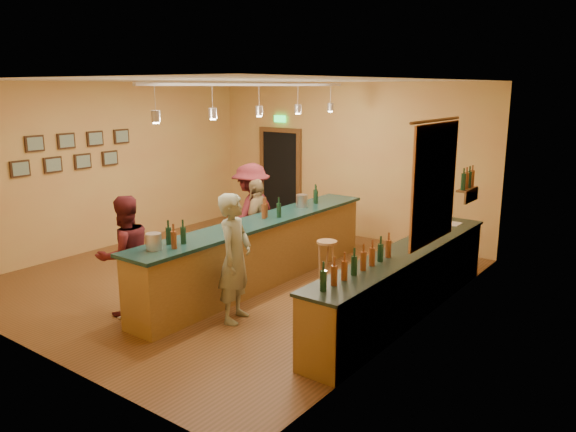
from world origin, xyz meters
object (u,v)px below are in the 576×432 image
Objects in this scene: tasting_bar at (261,247)px; customer_b at (257,224)px; bartender at (235,258)px; back_counter at (404,282)px; bar_stool at (327,250)px; customer_c at (251,214)px; customer_a at (125,256)px.

tasting_bar is 3.21× the size of customer_b.
customer_b is at bearing 14.17° from bartender.
back_counter is 3.00m from customer_b.
back_counter is at bearing -17.90° from bar_stool.
customer_c reaches higher than back_counter.
bar_stool is at bearing 72.86° from customer_b.
tasting_bar is 7.43× the size of bar_stool.
bartender is (0.65, -1.33, 0.27)m from tasting_bar.
customer_c is at bearing 17.25° from bartender.
tasting_bar is 0.82m from customer_b.
customer_c reaches higher than customer_a.
tasting_bar is 2.82× the size of customer_c.
bartender is at bearing -94.38° from bar_stool.
customer_c is (-1.45, 2.04, 0.03)m from bartender.
bartender is 1.10× the size of customer_b.
customer_b reaches higher than back_counter.
back_counter is at bearing -67.40° from bartender.
bar_stool is (1.52, 2.76, -0.30)m from customer_a.
customer_b is at bearing 56.28° from customer_c.
tasting_bar reaches higher than back_counter.
back_counter is at bearing 4.29° from tasting_bar.
bartender is at bearing -63.83° from tasting_bar.
customer_c is 1.64m from bar_stool.
customer_b is (-1.20, 1.91, -0.08)m from bartender.
customer_c reaches higher than bar_stool.
bartender is at bearing -139.37° from back_counter.
customer_a reaches higher than back_counter.
bartender reaches higher than customer_b.
customer_a reaches higher than customer_b.
back_counter is at bearing 137.38° from customer_a.
bartender is 1.55m from customer_a.
customer_c is at bearing -166.61° from customer_a.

